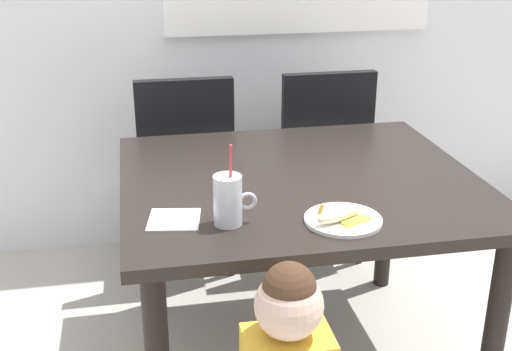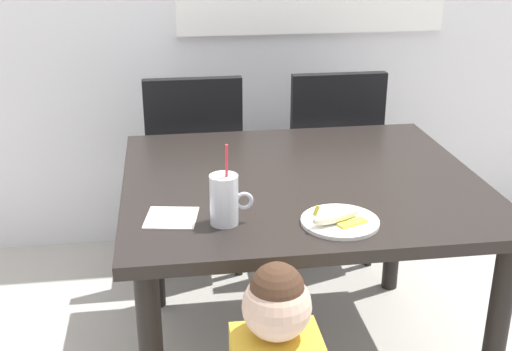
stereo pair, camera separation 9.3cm
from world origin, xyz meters
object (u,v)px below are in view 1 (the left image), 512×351
object	(u,v)px
dining_chair_right	(319,154)
milk_cup	(228,203)
peeled_banana	(341,214)
paper_napkin	(174,219)
snack_plate	(343,220)
dining_chair_left	(185,163)
dining_table	(299,203)

from	to	relation	value
dining_chair_right	milk_cup	distance (m)	1.28
peeled_banana	paper_napkin	world-z (taller)	peeled_banana
snack_plate	peeled_banana	size ratio (longest dim) A/B	1.31
dining_chair_left	peeled_banana	world-z (taller)	dining_chair_left
dining_table	dining_chair_right	size ratio (longest dim) A/B	1.27
dining_chair_left	snack_plate	size ratio (longest dim) A/B	4.17
dining_chair_left	dining_table	bearing A→B (deg)	113.22
peeled_banana	milk_cup	bearing A→B (deg)	168.93
dining_chair_left	snack_plate	bearing A→B (deg)	107.88
dining_chair_left	snack_plate	distance (m)	1.23
dining_chair_right	snack_plate	distance (m)	1.20
dining_chair_right	milk_cup	size ratio (longest dim) A/B	3.81
snack_plate	peeled_banana	world-z (taller)	peeled_banana
dining_table	milk_cup	bearing A→B (deg)	-132.91
dining_table	paper_napkin	distance (m)	0.53
peeled_banana	dining_chair_right	bearing A→B (deg)	76.53
milk_cup	peeled_banana	xyz separation A→B (m)	(0.32, -0.06, -0.04)
milk_cup	peeled_banana	size ratio (longest dim) A/B	1.43
dining_table	dining_chair_left	world-z (taller)	dining_chair_left
milk_cup	snack_plate	size ratio (longest dim) A/B	1.09
paper_napkin	dining_table	bearing A→B (deg)	30.39
dining_chair_left	milk_cup	bearing A→B (deg)	91.96
dining_table	milk_cup	size ratio (longest dim) A/B	4.84
dining_table	dining_chair_left	distance (m)	0.85
snack_plate	peeled_banana	xyz separation A→B (m)	(-0.01, -0.01, 0.03)
paper_napkin	milk_cup	bearing A→B (deg)	-19.31
dining_table	paper_napkin	xyz separation A→B (m)	(-0.45, -0.26, 0.10)
dining_chair_right	milk_cup	bearing A→B (deg)	61.37
peeled_banana	paper_napkin	size ratio (longest dim) A/B	1.17
dining_table	dining_chair_left	size ratio (longest dim) A/B	1.27
dining_chair_right	paper_napkin	bearing A→B (deg)	54.14
dining_chair_right	paper_napkin	world-z (taller)	dining_chair_right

